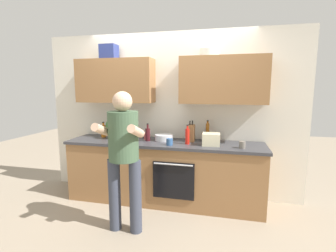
{
  "coord_description": "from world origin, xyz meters",
  "views": [
    {
      "loc": [
        0.86,
        -3.37,
        1.67
      ],
      "look_at": [
        0.09,
        -0.1,
        1.15
      ],
      "focal_mm": 26.39,
      "sensor_mm": 36.0,
      "label": 1
    }
  ],
  "objects_px": {
    "cup_tea": "(170,142)",
    "grocery_bag_rice": "(211,139)",
    "bottle_wine": "(148,134)",
    "bottle_hotsauce": "(187,136)",
    "bottle_soy": "(128,132)",
    "person_standing": "(124,151)",
    "bottle_syrup": "(207,132)",
    "cup_stoneware": "(242,145)",
    "knife_block": "(191,133)",
    "bottle_juice": "(104,131)",
    "mixing_bowl": "(164,137)",
    "potted_herb": "(113,127)",
    "cup_ceramic": "(146,136)"
  },
  "relations": [
    {
      "from": "cup_tea",
      "to": "grocery_bag_rice",
      "type": "xyz_separation_m",
      "value": [
        0.55,
        0.12,
        0.04
      ]
    },
    {
      "from": "bottle_wine",
      "to": "bottle_hotsauce",
      "type": "bearing_deg",
      "value": -7.15
    },
    {
      "from": "grocery_bag_rice",
      "to": "bottle_wine",
      "type": "bearing_deg",
      "value": 175.71
    },
    {
      "from": "bottle_soy",
      "to": "cup_tea",
      "type": "distance_m",
      "value": 0.81
    },
    {
      "from": "person_standing",
      "to": "bottle_soy",
      "type": "bearing_deg",
      "value": 109.69
    },
    {
      "from": "bottle_syrup",
      "to": "cup_stoneware",
      "type": "distance_m",
      "value": 0.59
    },
    {
      "from": "bottle_soy",
      "to": "knife_block",
      "type": "height_order",
      "value": "knife_block"
    },
    {
      "from": "bottle_juice",
      "to": "cup_stoneware",
      "type": "distance_m",
      "value": 2.1
    },
    {
      "from": "bottle_wine",
      "to": "knife_block",
      "type": "height_order",
      "value": "knife_block"
    },
    {
      "from": "bottle_syrup",
      "to": "bottle_wine",
      "type": "distance_m",
      "value": 0.87
    },
    {
      "from": "mixing_bowl",
      "to": "cup_tea",
      "type": "bearing_deg",
      "value": -61.77
    },
    {
      "from": "bottle_hotsauce",
      "to": "person_standing",
      "type": "bearing_deg",
      "value": -127.34
    },
    {
      "from": "bottle_soy",
      "to": "mixing_bowl",
      "type": "distance_m",
      "value": 0.59
    },
    {
      "from": "person_standing",
      "to": "potted_herb",
      "type": "bearing_deg",
      "value": 121.8
    },
    {
      "from": "cup_stoneware",
      "to": "cup_ceramic",
      "type": "xyz_separation_m",
      "value": [
        -1.38,
        0.25,
        0.0
      ]
    },
    {
      "from": "person_standing",
      "to": "bottle_wine",
      "type": "bearing_deg",
      "value": 89.54
    },
    {
      "from": "person_standing",
      "to": "bottle_soy",
      "type": "relative_size",
      "value": 7.28
    },
    {
      "from": "bottle_soy",
      "to": "grocery_bag_rice",
      "type": "relative_size",
      "value": 0.96
    },
    {
      "from": "bottle_juice",
      "to": "potted_herb",
      "type": "height_order",
      "value": "potted_herb"
    },
    {
      "from": "cup_stoneware",
      "to": "cup_tea",
      "type": "xyz_separation_m",
      "value": [
        -0.95,
        -0.04,
        -0.0
      ]
    },
    {
      "from": "cup_stoneware",
      "to": "bottle_wine",
      "type": "bearing_deg",
      "value": 173.44
    },
    {
      "from": "bottle_soy",
      "to": "cup_stoneware",
      "type": "height_order",
      "value": "bottle_soy"
    },
    {
      "from": "bottle_juice",
      "to": "mixing_bowl",
      "type": "height_order",
      "value": "bottle_juice"
    },
    {
      "from": "cup_stoneware",
      "to": "knife_block",
      "type": "relative_size",
      "value": 0.3
    },
    {
      "from": "bottle_syrup",
      "to": "cup_tea",
      "type": "xyz_separation_m",
      "value": [
        -0.48,
        -0.38,
        -0.09
      ]
    },
    {
      "from": "bottle_hotsauce",
      "to": "cup_ceramic",
      "type": "relative_size",
      "value": 2.87
    },
    {
      "from": "bottle_juice",
      "to": "knife_block",
      "type": "xyz_separation_m",
      "value": [
        1.39,
        0.0,
        0.02
      ]
    },
    {
      "from": "bottle_juice",
      "to": "grocery_bag_rice",
      "type": "xyz_separation_m",
      "value": [
        1.69,
        -0.18,
        -0.02
      ]
    },
    {
      "from": "bottle_hotsauce",
      "to": "cup_tea",
      "type": "bearing_deg",
      "value": -152.59
    },
    {
      "from": "bottle_syrup",
      "to": "knife_block",
      "type": "relative_size",
      "value": 1.01
    },
    {
      "from": "cup_tea",
      "to": "bottle_wine",
      "type": "bearing_deg",
      "value": 152.64
    },
    {
      "from": "knife_block",
      "to": "grocery_bag_rice",
      "type": "bearing_deg",
      "value": -30.64
    },
    {
      "from": "bottle_hotsauce",
      "to": "mixing_bowl",
      "type": "distance_m",
      "value": 0.41
    },
    {
      "from": "bottle_juice",
      "to": "grocery_bag_rice",
      "type": "relative_size",
      "value": 1.04
    },
    {
      "from": "mixing_bowl",
      "to": "potted_herb",
      "type": "bearing_deg",
      "value": -175.07
    },
    {
      "from": "cup_ceramic",
      "to": "person_standing",
      "type": "bearing_deg",
      "value": -86.98
    },
    {
      "from": "cup_stoneware",
      "to": "potted_herb",
      "type": "bearing_deg",
      "value": 174.79
    },
    {
      "from": "bottle_soy",
      "to": "bottle_hotsauce",
      "type": "xyz_separation_m",
      "value": [
        0.97,
        -0.22,
        0.03
      ]
    },
    {
      "from": "bottle_syrup",
      "to": "bottle_juice",
      "type": "bearing_deg",
      "value": -177.15
    },
    {
      "from": "bottle_hotsauce",
      "to": "grocery_bag_rice",
      "type": "distance_m",
      "value": 0.33
    },
    {
      "from": "bottle_juice",
      "to": "mixing_bowl",
      "type": "bearing_deg",
      "value": -1.24
    },
    {
      "from": "bottle_hotsauce",
      "to": "cup_ceramic",
      "type": "xyz_separation_m",
      "value": [
        -0.65,
        0.18,
        -0.07
      ]
    },
    {
      "from": "bottle_juice",
      "to": "cup_ceramic",
      "type": "bearing_deg",
      "value": -0.47
    },
    {
      "from": "bottle_wine",
      "to": "bottle_soy",
      "type": "relative_size",
      "value": 1.15
    },
    {
      "from": "bottle_juice",
      "to": "knife_block",
      "type": "distance_m",
      "value": 1.39
    },
    {
      "from": "bottle_syrup",
      "to": "bottle_soy",
      "type": "xyz_separation_m",
      "value": [
        -1.22,
        -0.04,
        -0.05
      ]
    },
    {
      "from": "grocery_bag_rice",
      "to": "cup_tea",
      "type": "bearing_deg",
      "value": -167.41
    },
    {
      "from": "bottle_syrup",
      "to": "mixing_bowl",
      "type": "distance_m",
      "value": 0.64
    },
    {
      "from": "cup_tea",
      "to": "knife_block",
      "type": "xyz_separation_m",
      "value": [
        0.25,
        0.3,
        0.08
      ]
    },
    {
      "from": "bottle_wine",
      "to": "bottle_juice",
      "type": "relative_size",
      "value": 1.07
    }
  ]
}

